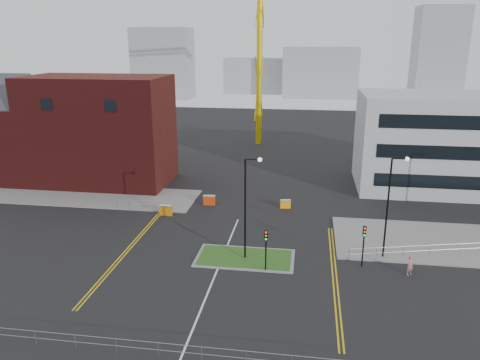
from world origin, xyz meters
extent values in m
plane|color=black|center=(0.00, 0.00, 0.00)|extent=(200.00, 200.00, 0.00)
cube|color=slate|center=(-20.00, 22.00, 0.06)|extent=(28.00, 8.00, 0.12)
cube|color=slate|center=(22.00, 14.00, 0.06)|extent=(24.00, 10.00, 0.12)
cube|color=slate|center=(2.00, 8.00, 0.04)|extent=(8.60, 4.60, 0.08)
cube|color=#284E1A|center=(2.00, 8.00, 0.06)|extent=(8.00, 4.00, 0.12)
cube|color=#4D1313|center=(-20.00, 28.00, 7.00)|extent=(18.00, 10.00, 14.00)
cube|color=black|center=(-24.00, 22.98, 11.00)|extent=(1.40, 0.10, 1.40)
cube|color=black|center=(-16.00, 22.98, 11.00)|extent=(1.40, 0.10, 1.40)
cube|color=#4D1313|center=(-32.00, 28.00, 5.00)|extent=(6.00, 10.00, 10.00)
cube|color=#2D3038|center=(-32.00, 28.00, 10.00)|extent=(6.40, 8.49, 8.49)
cube|color=#ABADB0|center=(26.00, 32.00, 6.00)|extent=(25.00, 12.00, 12.00)
cube|color=black|center=(26.00, 25.98, 2.50)|extent=(22.00, 0.10, 1.60)
cube|color=black|center=(26.00, 25.98, 6.00)|extent=(22.00, 0.10, 1.60)
cylinder|color=yellow|center=(-2.00, 55.00, 18.79)|extent=(1.00, 1.00, 37.59)
cylinder|color=black|center=(2.00, 8.00, 4.50)|extent=(0.16, 0.16, 9.00)
cylinder|color=black|center=(2.60, 8.00, 9.00)|extent=(1.20, 0.10, 0.10)
sphere|color=silver|center=(3.20, 8.00, 9.00)|extent=(0.36, 0.36, 0.36)
cylinder|color=black|center=(14.00, 10.00, 4.50)|extent=(0.16, 0.16, 9.00)
cylinder|color=black|center=(14.60, 10.00, 9.00)|extent=(1.20, 0.10, 0.10)
sphere|color=silver|center=(15.20, 10.00, 9.00)|extent=(0.36, 0.36, 0.36)
cylinder|color=black|center=(4.00, 6.00, 1.50)|extent=(0.12, 0.12, 3.00)
cube|color=black|center=(4.00, 6.00, 3.20)|extent=(0.28, 0.22, 0.90)
sphere|color=red|center=(4.00, 5.87, 3.50)|extent=(0.18, 0.18, 0.18)
sphere|color=orange|center=(4.00, 5.87, 3.20)|extent=(0.18, 0.18, 0.18)
sphere|color=#0CCC33|center=(4.00, 5.87, 2.90)|extent=(0.18, 0.18, 0.18)
cylinder|color=black|center=(12.00, 8.00, 1.50)|extent=(0.12, 0.12, 3.00)
cube|color=black|center=(12.00, 8.00, 3.20)|extent=(0.28, 0.22, 0.90)
sphere|color=red|center=(12.00, 7.87, 3.50)|extent=(0.18, 0.18, 0.18)
sphere|color=orange|center=(12.00, 7.87, 3.20)|extent=(0.18, 0.18, 0.18)
sphere|color=#0CCC33|center=(12.00, 7.87, 2.90)|extent=(0.18, 0.18, 0.18)
cylinder|color=gray|center=(0.00, -6.00, 1.05)|extent=(24.00, 0.04, 0.04)
cylinder|color=gray|center=(0.00, -6.00, 0.55)|extent=(24.00, 0.04, 0.04)
cylinder|color=gray|center=(-11.00, 18.00, 1.05)|extent=(6.00, 0.04, 0.04)
cylinder|color=gray|center=(-11.00, 18.00, 0.55)|extent=(6.00, 0.04, 0.04)
cylinder|color=gray|center=(-14.00, 18.00, 0.55)|extent=(0.05, 0.05, 1.10)
cylinder|color=gray|center=(-8.00, 18.00, 0.55)|extent=(0.05, 0.05, 1.10)
cylinder|color=gray|center=(20.50, 11.50, 1.05)|extent=(19.01, 5.04, 0.04)
cylinder|color=gray|center=(20.50, 11.50, 0.55)|extent=(19.01, 5.04, 0.04)
cylinder|color=gray|center=(11.00, 9.00, 0.55)|extent=(0.05, 0.05, 1.10)
cube|color=silver|center=(0.00, 2.00, 0.01)|extent=(0.15, 30.00, 0.01)
cube|color=gold|center=(-9.00, 10.00, 0.01)|extent=(0.12, 24.00, 0.01)
cube|color=gold|center=(-8.70, 10.00, 0.01)|extent=(0.12, 24.00, 0.01)
cube|color=gold|center=(9.50, 6.00, 0.01)|extent=(0.12, 20.00, 0.01)
cube|color=gold|center=(9.80, 6.00, 0.01)|extent=(0.12, 20.00, 0.01)
cube|color=gray|center=(-40.00, 120.00, 11.00)|extent=(18.00, 12.00, 22.00)
cube|color=gray|center=(10.00, 130.00, 8.00)|extent=(24.00, 12.00, 16.00)
cube|color=gray|center=(45.00, 125.00, 14.00)|extent=(14.00, 12.00, 28.00)
cube|color=gray|center=(-8.00, 140.00, 6.00)|extent=(30.00, 12.00, 12.00)
imported|color=tan|center=(15.71, 7.03, 0.89)|extent=(0.77, 0.72, 1.78)
cube|color=#C3720A|center=(-8.00, 17.19, 0.56)|extent=(1.38, 0.54, 1.12)
cube|color=silver|center=(-8.00, 17.19, 1.07)|extent=(1.38, 0.54, 0.13)
cube|color=red|center=(-4.00, 21.11, 0.57)|extent=(1.40, 0.59, 1.13)
cube|color=silver|center=(-4.00, 21.11, 1.08)|extent=(1.40, 0.59, 0.14)
cube|color=#FF9B0E|center=(4.80, 21.35, 0.49)|extent=(1.22, 0.57, 0.97)
cube|color=silver|center=(4.80, 21.35, 0.93)|extent=(1.22, 0.57, 0.12)
camera|label=1|loc=(7.05, -28.96, 18.46)|focal=35.00mm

